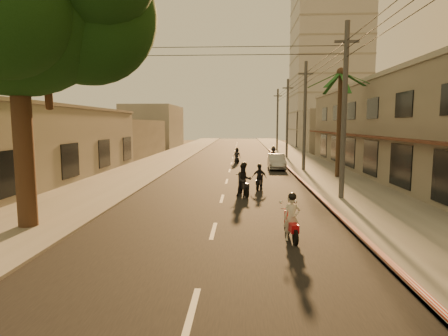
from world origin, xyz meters
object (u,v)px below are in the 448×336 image
at_px(parked_car, 277,162).
at_px(scooter_far_a, 237,156).
at_px(scooter_mid_b, 259,178).
at_px(scooter_mid_a, 244,181).
at_px(scooter_red, 292,219).
at_px(scooter_far_b, 273,155).
at_px(palm_tree, 341,78).

bearing_deg(parked_car, scooter_far_a, 126.57).
bearing_deg(parked_car, scooter_mid_b, -100.03).
relative_size(scooter_mid_a, scooter_mid_b, 1.20).
xyz_separation_m(scooter_red, scooter_mid_b, (-0.64, 9.94, -0.02)).
distance_m(scooter_far_b, parked_car, 4.97).
height_order(scooter_far_b, parked_car, scooter_far_b).
distance_m(scooter_mid_a, scooter_far_a, 17.41).
bearing_deg(parked_car, scooter_mid_a, -102.37).
bearing_deg(scooter_far_b, palm_tree, -76.82).
height_order(scooter_mid_b, parked_car, scooter_mid_b).
xyz_separation_m(palm_tree, scooter_mid_a, (-6.85, -7.15, -6.29)).
distance_m(scooter_red, parked_car, 20.33).
distance_m(scooter_red, scooter_far_b, 25.29).
height_order(scooter_red, parked_car, scooter_red).
height_order(palm_tree, scooter_mid_a, palm_tree).
relative_size(palm_tree, scooter_far_a, 5.06).
relative_size(scooter_mid_b, scooter_far_b, 0.89).
distance_m(scooter_far_a, parked_car, 6.06).
bearing_deg(palm_tree, scooter_far_a, 126.10).
relative_size(scooter_red, parked_car, 0.42).
bearing_deg(scooter_far_b, scooter_mid_a, -106.99).
height_order(scooter_mid_a, scooter_mid_b, scooter_mid_a).
height_order(palm_tree, scooter_red, palm_tree).
distance_m(scooter_mid_a, parked_car, 12.82).
bearing_deg(scooter_mid_b, parked_car, 92.92).
xyz_separation_m(scooter_red, scooter_far_a, (-2.20, 25.20, -0.01)).
bearing_deg(scooter_red, scooter_mid_b, 87.16).
distance_m(scooter_red, scooter_mid_a, 7.96).
xyz_separation_m(scooter_red, parked_car, (1.34, 20.29, -0.07)).
distance_m(scooter_mid_a, scooter_mid_b, 2.34).
xyz_separation_m(palm_tree, scooter_red, (-5.27, -14.95, -6.42)).
height_order(scooter_red, scooter_mid_b, scooter_red).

